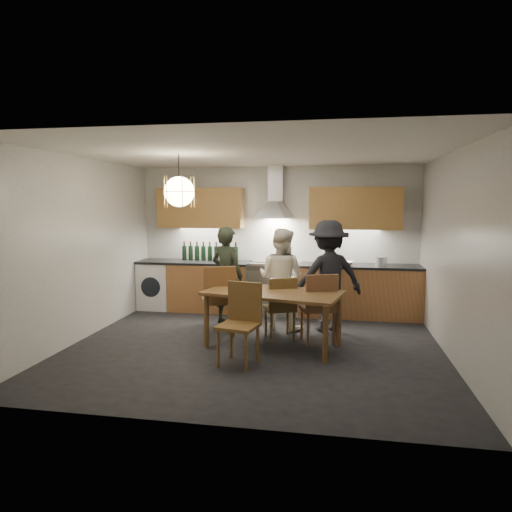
% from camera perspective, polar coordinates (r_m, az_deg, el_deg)
% --- Properties ---
extents(ground, '(5.00, 5.00, 0.00)m').
position_cam_1_polar(ground, '(6.35, -0.19, -11.25)').
color(ground, black).
rests_on(ground, ground).
extents(room_shell, '(5.02, 4.52, 2.61)m').
position_cam_1_polar(room_shell, '(6.05, -0.19, 4.33)').
color(room_shell, white).
rests_on(room_shell, ground).
extents(counter_run, '(5.00, 0.62, 0.90)m').
position_cam_1_polar(counter_run, '(8.10, 2.46, -4.03)').
color(counter_run, '#B77A46').
rests_on(counter_run, ground).
extents(range_stove, '(0.90, 0.60, 0.92)m').
position_cam_1_polar(range_stove, '(8.10, 2.28, -4.09)').
color(range_stove, silver).
rests_on(range_stove, ground).
extents(wall_fixtures, '(4.30, 0.54, 1.10)m').
position_cam_1_polar(wall_fixtures, '(8.08, 2.45, 6.09)').
color(wall_fixtures, tan).
rests_on(wall_fixtures, ground).
extents(pendant_lamp, '(0.43, 0.43, 0.70)m').
position_cam_1_polar(pendant_lamp, '(6.21, -9.57, 7.93)').
color(pendant_lamp, black).
rests_on(pendant_lamp, ground).
extents(dining_table, '(1.96, 1.27, 0.76)m').
position_cam_1_polar(dining_table, '(6.20, 2.14, -5.24)').
color(dining_table, brown).
rests_on(dining_table, ground).
extents(chair_back_left, '(0.60, 0.60, 1.05)m').
position_cam_1_polar(chair_back_left, '(6.72, -4.62, -4.98)').
color(chair_back_left, brown).
rests_on(chair_back_left, ground).
extents(chair_back_mid, '(0.53, 0.53, 0.91)m').
position_cam_1_polar(chair_back_mid, '(6.53, 3.18, -6.03)').
color(chair_back_mid, brown).
rests_on(chair_back_mid, ground).
extents(chair_back_right, '(0.56, 0.56, 0.99)m').
position_cam_1_polar(chair_back_right, '(6.38, 7.95, -5.93)').
color(chair_back_right, brown).
rests_on(chair_back_right, ground).
extents(chair_front, '(0.53, 0.53, 0.99)m').
position_cam_1_polar(chair_front, '(5.61, -1.86, -7.67)').
color(chair_front, brown).
rests_on(chair_front, ground).
extents(person_left, '(0.68, 0.57, 1.58)m').
position_cam_1_polar(person_left, '(7.35, -3.64, -2.45)').
color(person_left, black).
rests_on(person_left, ground).
extents(person_mid, '(0.92, 0.82, 1.57)m').
position_cam_1_polar(person_mid, '(7.11, 3.14, -2.82)').
color(person_mid, white).
rests_on(person_mid, ground).
extents(person_right, '(1.25, 1.00, 1.70)m').
position_cam_1_polar(person_right, '(6.99, 9.02, -2.51)').
color(person_right, black).
rests_on(person_right, ground).
extents(mixing_bowl, '(0.34, 0.34, 0.06)m').
position_cam_1_polar(mixing_bowl, '(7.91, 11.18, -0.87)').
color(mixing_bowl, '#A9A8AC').
rests_on(mixing_bowl, counter_run).
extents(stock_pot, '(0.24, 0.24, 0.13)m').
position_cam_1_polar(stock_pot, '(8.00, 15.35, -0.66)').
color(stock_pot, silver).
rests_on(stock_pot, counter_run).
extents(wine_bottles, '(1.06, 0.08, 0.34)m').
position_cam_1_polar(wine_bottles, '(8.36, -5.79, 0.58)').
color(wine_bottles, black).
rests_on(wine_bottles, counter_run).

